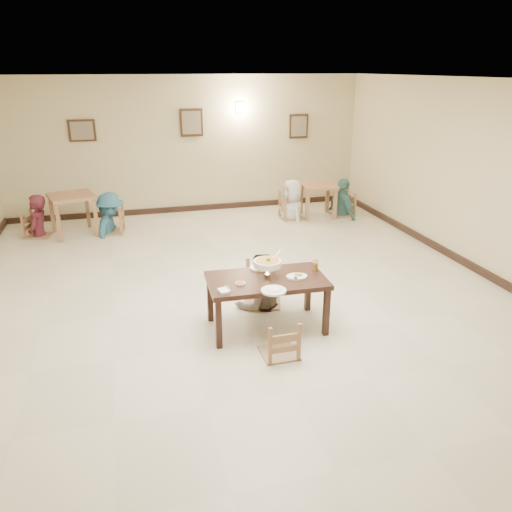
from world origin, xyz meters
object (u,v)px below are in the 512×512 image
object	(u,v)px
chair_far	(262,267)
chair_near	(280,321)
bg_table_left	(72,202)
bg_diner_d	(344,178)
curry_warmer	(267,264)
drink_glass	(316,266)
bg_chair_rr	(343,194)
bg_diner_a	(33,195)
bg_chair_rl	(292,194)
main_diner	(260,254)
main_table	(267,284)
bg_chair_ll	(36,213)
bg_table_right	(318,190)
bg_diner_b	(107,193)
bg_diner_c	(293,180)
bg_chair_lr	(109,207)

from	to	relation	value
chair_far	chair_near	world-z (taller)	chair_far
bg_table_left	bg_diner_d	size ratio (longest dim) A/B	0.60
curry_warmer	bg_table_left	bearing A→B (deg)	119.63
drink_glass	bg_chair_rr	bearing A→B (deg)	61.38
bg_diner_a	bg_diner_d	size ratio (longest dim) A/B	1.00
chair_near	bg_chair_rl	xyz separation A→B (m)	(1.99, 5.29, 0.09)
bg_chair_rl	drink_glass	bearing A→B (deg)	166.42
bg_chair_rl	main_diner	bearing A→B (deg)	157.10
main_diner	bg_chair_rr	world-z (taller)	main_diner
curry_warmer	chair_far	bearing A→B (deg)	79.28
main_table	bg_table_left	distance (m)	5.35
main_diner	bg_chair_ll	bearing A→B (deg)	-58.40
chair_near	bg_table_left	xyz separation A→B (m)	(-2.57, 5.32, 0.23)
bg_table_right	bg_diner_b	bearing A→B (deg)	-179.97
bg_chair_rl	bg_diner_a	size ratio (longest dim) A/B	0.64
bg_table_right	bg_diner_c	size ratio (longest dim) A/B	0.48
bg_diner_a	bg_chair_lr	bearing A→B (deg)	97.48
drink_glass	bg_diner_a	size ratio (longest dim) A/B	0.08
curry_warmer	bg_chair_lr	xyz separation A→B (m)	(-1.94, 4.55, -0.34)
bg_chair_rr	bg_diner_b	bearing A→B (deg)	-98.63
chair_near	bg_diner_a	bearing A→B (deg)	-59.41
bg_table_right	curry_warmer	bearing A→B (deg)	-118.92
bg_table_left	bg_chair_rr	size ratio (longest dim) A/B	1.04
chair_near	curry_warmer	distance (m)	0.82
curry_warmer	drink_glass	size ratio (longest dim) A/B	2.77
bg_table_right	main_diner	bearing A→B (deg)	-121.70
bg_chair_ll	curry_warmer	bearing A→B (deg)	-127.26
main_diner	bg_chair_rl	world-z (taller)	main_diner
bg_diner_b	bg_diner_c	xyz separation A→B (m)	(3.87, 0.05, 0.03)
chair_near	chair_far	bearing A→B (deg)	-98.30
curry_warmer	bg_diner_a	xyz separation A→B (m)	(-3.32, 4.68, -0.03)
bg_chair_ll	bg_diner_d	bearing A→B (deg)	-74.14
bg_chair_rl	bg_diner_b	bearing A→B (deg)	92.70
curry_warmer	bg_diner_b	xyz separation A→B (m)	(-1.94, 4.55, -0.04)
main_table	bg_chair_lr	distance (m)	4.97
bg_chair_rl	bg_diner_c	distance (m)	0.32
main_table	bg_table_left	bearing A→B (deg)	121.28
chair_far	bg_diner_c	xyz separation A→B (m)	(1.81, 3.93, 0.31)
main_table	bg_diner_d	distance (m)	5.52
bg_table_right	bg_chair_rr	xyz separation A→B (m)	(0.58, -0.04, -0.12)
bg_chair_rr	bg_diner_b	size ratio (longest dim) A/B	0.59
bg_diner_d	chair_near	bearing A→B (deg)	139.76
main_diner	bg_table_left	bearing A→B (deg)	-64.26
main_table	bg_table_right	distance (m)	5.24
chair_far	drink_glass	size ratio (longest dim) A/B	7.87
chair_far	main_diner	bearing A→B (deg)	-111.92
chair_near	main_diner	bearing A→B (deg)	-96.61
drink_glass	bg_table_left	world-z (taller)	drink_glass
drink_glass	bg_diner_d	bearing A→B (deg)	61.38
bg_chair_rr	main_diner	bearing A→B (deg)	-45.90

